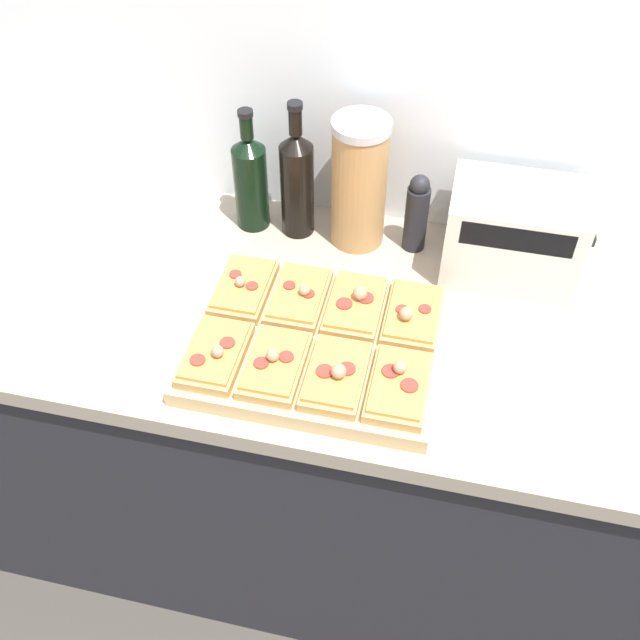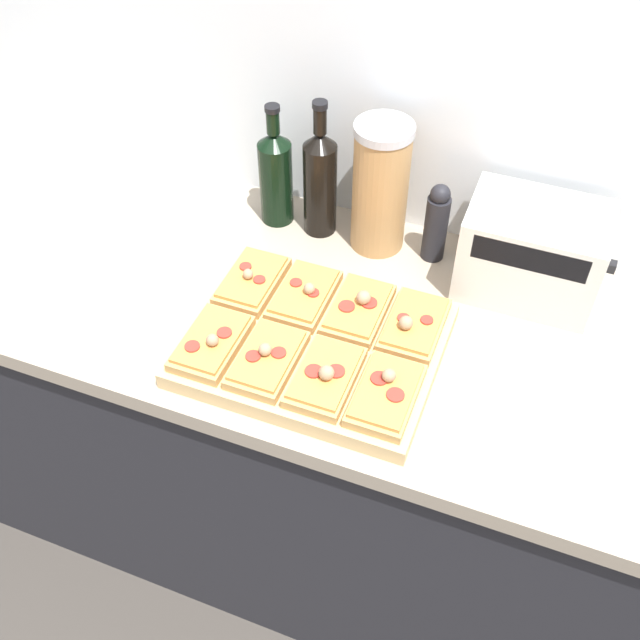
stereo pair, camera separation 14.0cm
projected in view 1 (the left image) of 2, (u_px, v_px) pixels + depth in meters
The scene contains 16 objects.
wall_back at pixel (400, 67), 1.48m from camera, with size 6.00×0.06×2.50m.
kitchen_counter at pixel (353, 444), 1.82m from camera, with size 2.63×0.67×0.90m.
cutting_board at pixel (316, 345), 1.41m from camera, with size 0.47×0.37×0.04m, color tan.
pizza_slice_back_left at pixel (244, 287), 1.48m from camera, with size 0.10×0.17×0.05m.
pizza_slice_back_midleft at pixel (299, 296), 1.46m from camera, with size 0.10×0.17×0.05m.
pizza_slice_back_midright at pixel (355, 305), 1.44m from camera, with size 0.10×0.17×0.06m.
pizza_slice_back_right at pixel (413, 315), 1.42m from camera, with size 0.10×0.17×0.05m.
pizza_slice_front_left at pixel (215, 354), 1.35m from camera, with size 0.10×0.17×0.05m.
pizza_slice_front_midleft at pixel (275, 364), 1.34m from camera, with size 0.10×0.17×0.05m.
pizza_slice_front_midright at pixel (336, 375), 1.32m from camera, with size 0.10×0.17×0.06m.
pizza_slice_front_right at pixel (399, 385), 1.30m from camera, with size 0.10×0.17×0.05m.
olive_oil_bottle at pixel (251, 180), 1.61m from camera, with size 0.07×0.07×0.28m.
wine_bottle at pixel (297, 182), 1.58m from camera, with size 0.07×0.07×0.31m.
grain_jar_tall at pixel (359, 183), 1.55m from camera, with size 0.12×0.12×0.29m.
pepper_mill at pixel (417, 213), 1.57m from camera, with size 0.05×0.05×0.18m.
toaster_oven at pixel (514, 233), 1.52m from camera, with size 0.29×0.19×0.19m.
Camera 1 is at (0.15, -0.71, 1.97)m, focal length 42.00 mm.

